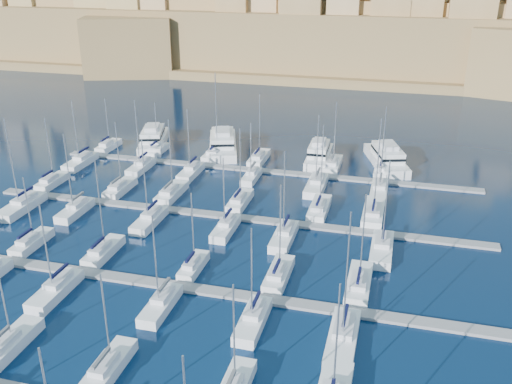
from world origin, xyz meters
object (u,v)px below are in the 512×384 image
(sailboat_2, at_px, (9,345))
(motor_yacht_b, at_px, (223,143))
(motor_yacht_c, at_px, (319,154))
(motor_yacht_d, at_px, (387,158))
(motor_yacht_a, at_px, (153,139))

(sailboat_2, bearing_deg, motor_yacht_b, 88.82)
(motor_yacht_b, bearing_deg, motor_yacht_c, -5.59)
(motor_yacht_b, distance_m, motor_yacht_c, 21.64)
(motor_yacht_d, bearing_deg, sailboat_2, -117.49)
(motor_yacht_c, xyz_separation_m, motor_yacht_d, (13.65, 1.44, 0.00))
(motor_yacht_a, bearing_deg, sailboat_2, -78.30)
(motor_yacht_a, bearing_deg, motor_yacht_b, 3.55)
(motor_yacht_b, xyz_separation_m, motor_yacht_d, (35.19, -0.67, 0.00))
(motor_yacht_a, xyz_separation_m, motor_yacht_c, (37.53, -1.12, 0.00))
(sailboat_2, height_order, motor_yacht_c, sailboat_2)
(sailboat_2, relative_size, motor_yacht_b, 0.75)
(motor_yacht_c, bearing_deg, sailboat_2, -108.44)
(motor_yacht_a, relative_size, motor_yacht_b, 0.89)
(motor_yacht_c, bearing_deg, motor_yacht_d, 6.02)
(motor_yacht_b, bearing_deg, sailboat_2, -91.18)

